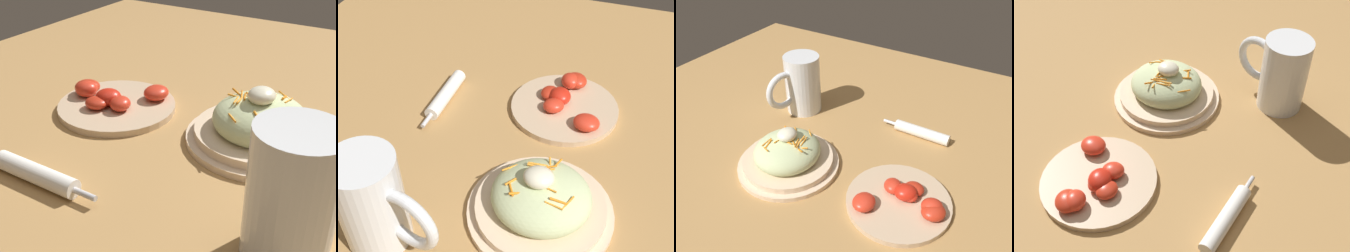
% 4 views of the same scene
% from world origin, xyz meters
% --- Properties ---
extents(ground_plane, '(1.43, 1.43, 0.00)m').
position_xyz_m(ground_plane, '(0.00, 0.00, 0.00)').
color(ground_plane, '#B2844C').
extents(salad_plate, '(0.23, 0.23, 0.10)m').
position_xyz_m(salad_plate, '(-0.02, 0.06, 0.03)').
color(salad_plate, beige).
rests_on(salad_plate, ground_plane).
extents(beer_mug, '(0.17, 0.10, 0.16)m').
position_xyz_m(beer_mug, '(0.20, 0.17, 0.07)').
color(beer_mug, white).
rests_on(beer_mug, ground_plane).
extents(napkin_roll, '(0.03, 0.18, 0.03)m').
position_xyz_m(napkin_roll, '(0.25, -0.16, 0.01)').
color(napkin_roll, white).
rests_on(napkin_roll, ground_plane).
extents(tomato_plate, '(0.21, 0.21, 0.04)m').
position_xyz_m(tomato_plate, '(0.01, -0.21, 0.01)').
color(tomato_plate, '#D1B28E').
rests_on(tomato_plate, ground_plane).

